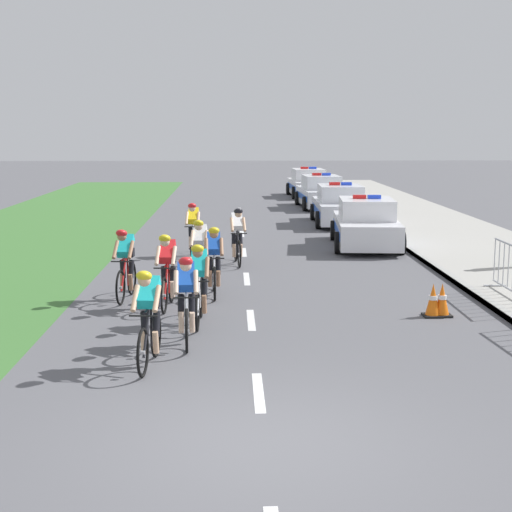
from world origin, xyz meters
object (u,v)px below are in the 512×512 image
at_px(cyclist_sixth, 214,260).
at_px(cyclist_second, 186,298).
at_px(police_car_second, 340,206).
at_px(police_car_third, 321,193).
at_px(cyclist_fifth, 126,263).
at_px(traffic_cone_mid, 442,300).
at_px(cyclist_seventh, 200,250).
at_px(cyclist_lead, 149,316).
at_px(cyclist_ninth, 193,228).
at_px(cyclist_fourth, 167,269).
at_px(cyclist_eighth, 237,235).
at_px(police_car_furthest, 308,184).
at_px(traffic_cone_near, 433,301).
at_px(police_car_nearest, 366,225).
at_px(cyclist_third, 199,282).

bearing_deg(cyclist_sixth, cyclist_second, -95.65).
height_order(police_car_second, police_car_third, same).
relative_size(cyclist_fifth, traffic_cone_mid, 2.69).
distance_m(cyclist_second, cyclist_sixth, 3.77).
xyz_separation_m(cyclist_seventh, police_car_second, (4.80, 11.17, -0.11)).
height_order(cyclist_lead, cyclist_ninth, same).
bearing_deg(cyclist_fourth, traffic_cone_mid, -8.93).
bearing_deg(cyclist_fourth, cyclist_ninth, 88.21).
xyz_separation_m(cyclist_fourth, cyclist_eighth, (1.43, 4.94, 0.00)).
bearing_deg(cyclist_lead, cyclist_second, 67.61).
height_order(cyclist_sixth, police_car_furthest, police_car_furthest).
distance_m(cyclist_lead, traffic_cone_near, 5.90).
bearing_deg(cyclist_second, cyclist_fifth, 113.13).
bearing_deg(police_car_second, police_car_nearest, -90.01).
distance_m(cyclist_ninth, police_car_third, 14.28).
distance_m(cyclist_fifth, police_car_third, 19.95).
bearing_deg(cyclist_seventh, cyclist_sixth, -74.89).
relative_size(cyclist_third, cyclist_eighth, 1.00).
height_order(cyclist_eighth, police_car_second, police_car_second).
xyz_separation_m(cyclist_eighth, police_car_third, (3.92, 14.77, -0.11)).
bearing_deg(cyclist_lead, traffic_cone_mid, 29.74).
bearing_deg(police_car_nearest, police_car_furthest, 89.99).
bearing_deg(police_car_furthest, cyclist_fifth, -104.24).
height_order(police_car_nearest, police_car_third, same).
bearing_deg(cyclist_eighth, cyclist_fifth, -119.65).
xyz_separation_m(police_car_nearest, police_car_furthest, (0.00, 17.67, 0.00)).
height_order(police_car_third, traffic_cone_mid, police_car_third).
height_order(cyclist_second, cyclist_fourth, same).
distance_m(cyclist_fifth, police_car_nearest, 9.51).
bearing_deg(cyclist_fifth, cyclist_ninth, 78.57).
height_order(cyclist_third, cyclist_sixth, same).
bearing_deg(cyclist_ninth, cyclist_fifth, -101.43).
bearing_deg(cyclist_fifth, traffic_cone_mid, -14.51).
bearing_deg(police_car_third, cyclist_fourth, -105.21).
bearing_deg(cyclist_seventh, cyclist_fifth, -132.63).
distance_m(police_car_second, police_car_furthest, 12.01).
bearing_deg(cyclist_second, cyclist_seventh, 89.73).
height_order(cyclist_fifth, police_car_nearest, police_car_nearest).
xyz_separation_m(cyclist_lead, police_car_nearest, (5.32, 11.75, -0.11)).
bearing_deg(cyclist_second, cyclist_sixth, 84.35).
relative_size(cyclist_ninth, police_car_third, 0.39).
xyz_separation_m(police_car_third, police_car_furthest, (-0.00, 5.87, 0.00)).
xyz_separation_m(cyclist_fifth, traffic_cone_mid, (6.23, -1.61, -0.48)).
distance_m(cyclist_second, police_car_second, 16.92).
relative_size(cyclist_lead, cyclist_sixth, 1.00).
bearing_deg(police_car_nearest, cyclist_seventh, -131.04).
height_order(cyclist_seventh, police_car_second, police_car_second).
bearing_deg(traffic_cone_near, cyclist_second, -158.82).
xyz_separation_m(cyclist_lead, traffic_cone_near, (5.07, 2.97, -0.48)).
xyz_separation_m(cyclist_fourth, police_car_nearest, (5.36, 7.91, -0.11)).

